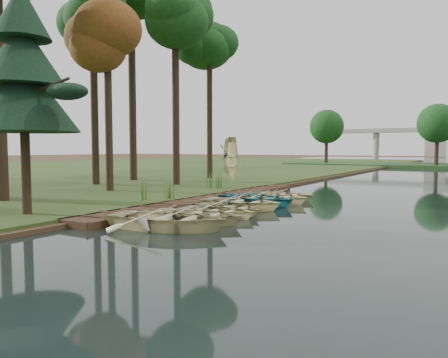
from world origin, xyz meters
The scene contains 22 objects.
ground centered at (0.00, 0.00, 0.00)m, with size 300.00×300.00×0.00m, color #3D2F1D.
boardwalk centered at (-1.60, 0.00, 0.15)m, with size 1.60×16.00×0.30m, color #372315.
far_trees centered at (4.67, 50.00, 6.43)m, with size 45.60×5.60×8.80m.
building_b centered at (-5.00, 145.00, 6.00)m, with size 8.00×8.00×12.00m, color #A5A5A0.
rowboat_0 centered at (1.08, -6.43, 0.47)m, with size 2.87×4.03×0.83m, color beige.
rowboat_1 centered at (1.19, -4.99, 0.41)m, with size 2.45×3.43×0.71m, color beige.
rowboat_2 centered at (1.14, -3.56, 0.37)m, with size 2.18×3.05×0.63m, color beige.
rowboat_3 centered at (1.03, -2.54, 0.37)m, with size 2.20×3.08×0.64m, color beige.
rowboat_4 centered at (0.83, -1.23, 0.42)m, with size 2.56×3.59×0.74m, color beige.
rowboat_5 centered at (0.80, 0.30, 0.44)m, with size 2.66×3.73×0.77m, color teal.
rowboat_6 centered at (1.09, 1.38, 0.41)m, with size 2.50×3.50×0.72m, color beige.
rowboat_7 centered at (1.02, 2.90, 0.37)m, with size 2.19×3.06×0.63m, color beige.
stored_rowboat centered at (-5.62, 8.95, 0.62)m, with size 2.23×3.12×0.65m, color beige.
tree_2 centered at (-8.18, 0.01, 8.37)m, with size 3.81×3.81×9.81m.
tree_3 centered at (-12.03, 2.50, 11.21)m, with size 4.23×4.23×12.91m.
tree_4 centered at (-7.56, 5.22, 11.08)m, with size 4.12×4.12×12.74m.
tree_6 centered at (-9.13, 11.54, 10.06)m, with size 4.25×4.25×11.70m.
pine_tree centered at (-4.23, -7.76, 5.25)m, with size 3.80×3.80×8.00m.
reeds_0 centered at (-3.35, -2.51, 0.81)m, with size 0.60×0.60×1.02m, color #3F661E.
reeds_1 centered at (-2.77, -1.43, 0.73)m, with size 0.60×0.60×0.87m, color #3F661E.
reeds_2 centered at (-4.46, 4.40, 0.81)m, with size 0.60×0.60×1.02m, color #3F661E.
reeds_3 centered at (-3.75, 4.32, 0.84)m, with size 0.60×0.60×1.08m, color #3F661E.
Camera 1 is at (9.80, -17.25, 2.62)m, focal length 35.00 mm.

